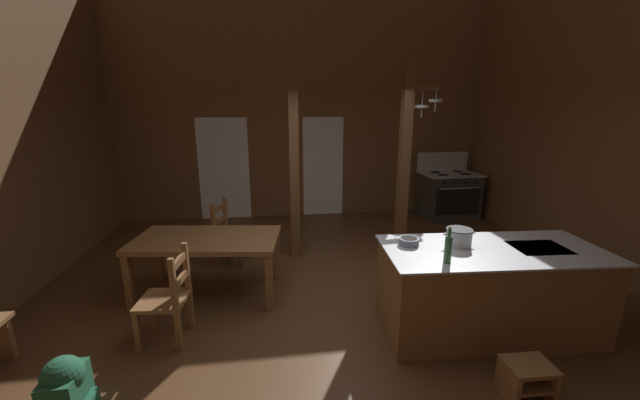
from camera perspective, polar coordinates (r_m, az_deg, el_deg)
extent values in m
cube|color=#4C301C|center=(4.37, 3.14, -17.51)|extent=(8.19, 8.45, 0.10)
cube|color=brown|center=(7.56, -2.44, 14.36)|extent=(8.19, 0.14, 4.48)
cube|color=white|center=(7.61, -14.88, 4.69)|extent=(1.00, 0.01, 2.05)
cube|color=white|center=(7.63, 0.49, 5.21)|extent=(0.84, 0.01, 2.05)
cube|color=brown|center=(4.18, 24.96, -12.84)|extent=(2.15, 1.04, 0.88)
cube|color=#A8AAB2|center=(4.00, 25.65, -7.06)|extent=(2.22, 1.10, 0.02)
cube|color=black|center=(4.25, 31.24, -6.41)|extent=(0.55, 0.43, 0.00)
cube|color=black|center=(4.69, 21.85, -14.82)|extent=(1.99, 0.17, 0.10)
cube|color=#303030|center=(8.01, 19.52, 0.61)|extent=(1.13, 0.80, 0.90)
cube|color=black|center=(7.70, 20.87, -0.29)|extent=(0.93, 0.04, 0.52)
cylinder|color=#A8AAB2|center=(7.61, 21.16, 1.70)|extent=(0.83, 0.05, 0.02)
cube|color=#A8AAB2|center=(7.92, 19.80, 3.88)|extent=(1.17, 0.84, 0.03)
cube|color=#A8AAB2|center=(8.20, 18.70, 5.77)|extent=(1.14, 0.08, 0.40)
cylinder|color=black|center=(7.91, 21.91, 3.83)|extent=(0.21, 0.21, 0.01)
cylinder|color=black|center=(7.66, 18.75, 3.79)|extent=(0.21, 0.21, 0.01)
cylinder|color=black|center=(8.17, 20.81, 4.24)|extent=(0.21, 0.21, 0.01)
cylinder|color=black|center=(7.93, 17.72, 4.21)|extent=(0.21, 0.21, 0.01)
cylinder|color=black|center=(7.77, 23.30, 2.65)|extent=(0.04, 0.03, 0.04)
cylinder|color=black|center=(7.65, 21.91, 2.62)|extent=(0.04, 0.03, 0.04)
cylinder|color=black|center=(7.54, 20.49, 2.58)|extent=(0.04, 0.03, 0.04)
cylinder|color=black|center=(7.43, 19.02, 2.55)|extent=(0.04, 0.03, 0.04)
cube|color=brown|center=(5.45, 13.05, 5.20)|extent=(0.15, 0.15, 2.83)
cube|color=brown|center=(5.49, 16.01, 16.68)|extent=(0.60, 0.12, 0.06)
cylinder|color=#A8AAB2|center=(5.48, 15.86, 15.44)|extent=(0.01, 0.01, 0.24)
cylinder|color=#A8AAB2|center=(5.48, 15.75, 13.99)|extent=(0.22, 0.22, 0.04)
cylinder|color=#A8AAB2|center=(5.48, 15.69, 13.15)|extent=(0.02, 0.02, 0.14)
cylinder|color=#A8AAB2|center=(5.57, 17.82, 15.69)|extent=(0.01, 0.01, 0.16)
cylinder|color=#A8AAB2|center=(5.57, 17.74, 14.68)|extent=(0.20, 0.20, 0.04)
cylinder|color=#A8AAB2|center=(5.57, 17.68, 13.86)|extent=(0.02, 0.02, 0.14)
cube|color=brown|center=(5.38, -4.11, 5.42)|extent=(0.14, 0.14, 2.83)
cube|color=brown|center=(3.55, 30.07, -21.66)|extent=(0.37, 0.29, 0.04)
cube|color=brown|center=(3.56, 27.43, -24.24)|extent=(0.05, 0.28, 0.26)
cube|color=brown|center=(3.72, 31.92, -22.96)|extent=(0.05, 0.28, 0.26)
cube|color=brown|center=(3.63, 29.75, -23.56)|extent=(0.33, 0.29, 0.03)
cube|color=brown|center=(4.59, -17.38, -5.97)|extent=(1.80, 1.12, 0.06)
cube|color=brown|center=(5.33, -24.08, -7.95)|extent=(0.09, 0.09, 0.68)
cube|color=brown|center=(4.92, -6.79, -8.60)|extent=(0.09, 0.09, 0.68)
cube|color=brown|center=(4.70, -27.87, -11.48)|extent=(0.09, 0.09, 0.68)
cube|color=brown|center=(4.22, -7.98, -12.77)|extent=(0.09, 0.09, 0.68)
cube|color=brown|center=(5.49, -13.59, -5.41)|extent=(0.56, 0.56, 0.04)
cube|color=brown|center=(5.66, -10.88, -7.09)|extent=(0.06, 0.06, 0.41)
cube|color=brown|center=(5.33, -12.43, -8.54)|extent=(0.06, 0.06, 0.41)
cube|color=brown|center=(5.72, -14.55, -4.19)|extent=(0.06, 0.06, 0.95)
cube|color=brown|center=(5.40, -16.30, -5.44)|extent=(0.06, 0.06, 0.95)
cube|color=brown|center=(5.45, -15.66, -1.17)|extent=(0.16, 0.37, 0.07)
cube|color=brown|center=(5.50, -15.52, -3.08)|extent=(0.16, 0.37, 0.07)
cube|color=brown|center=(3.98, -23.47, -14.28)|extent=(0.48, 0.48, 0.04)
cube|color=brown|center=(4.01, -26.79, -18.16)|extent=(0.05, 0.05, 0.41)
cube|color=brown|center=(4.30, -24.71, -15.54)|extent=(0.05, 0.05, 0.41)
cube|color=brown|center=(3.74, -21.77, -15.26)|extent=(0.05, 0.05, 0.95)
cube|color=brown|center=(4.05, -20.02, -12.65)|extent=(0.05, 0.05, 0.95)
cube|color=brown|center=(3.74, -21.36, -8.96)|extent=(0.07, 0.38, 0.07)
cube|color=brown|center=(3.81, -21.09, -11.58)|extent=(0.07, 0.38, 0.07)
cylinder|color=black|center=(3.55, -36.15, -23.45)|extent=(0.04, 0.04, 0.38)
sphere|color=#1E5138|center=(3.31, -35.45, -21.63)|extent=(0.28, 0.28, 0.27)
cylinder|color=#A8AAB2|center=(3.92, 21.01, -5.54)|extent=(0.25, 0.25, 0.17)
cylinder|color=black|center=(3.89, 21.13, -4.34)|extent=(0.26, 0.26, 0.01)
cylinder|color=#A8AAB2|center=(3.84, 19.23, -5.13)|extent=(0.05, 0.02, 0.02)
cylinder|color=#A8AAB2|center=(3.97, 22.84, -4.82)|extent=(0.05, 0.02, 0.02)
cylinder|color=slate|center=(3.80, 13.80, -6.34)|extent=(0.20, 0.20, 0.07)
cylinder|color=black|center=(3.79, 13.84, -5.81)|extent=(0.17, 0.17, 0.00)
cylinder|color=#2D5638|center=(3.46, 19.51, -7.35)|extent=(0.07, 0.07, 0.25)
cylinder|color=#2D5638|center=(3.40, 19.75, -4.73)|extent=(0.03, 0.03, 0.09)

